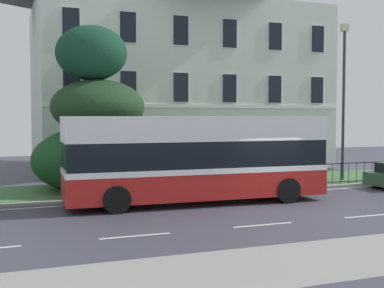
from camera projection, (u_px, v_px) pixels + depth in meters
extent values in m
cube|color=#3E3E4B|center=(289.00, 211.00, 17.67)|extent=(60.00, 56.00, 0.06)
cube|color=silver|center=(243.00, 195.00, 21.08)|extent=(54.00, 0.14, 0.01)
cube|color=silver|center=(135.00, 236.00, 13.89)|extent=(2.00, 0.12, 0.01)
cube|color=silver|center=(263.00, 225.00, 15.29)|extent=(2.00, 0.12, 0.01)
cube|color=silver|center=(370.00, 216.00, 16.69)|extent=(2.00, 0.12, 0.01)
cube|color=#9E9E99|center=(238.00, 192.00, 21.52)|extent=(57.00, 0.24, 0.12)
cube|color=#497440|center=(216.00, 185.00, 23.79)|extent=(57.00, 4.61, 0.12)
cube|color=silver|center=(174.00, 89.00, 32.88)|extent=(17.47, 10.84, 9.95)
pyramid|color=#47474A|center=(174.00, 0.00, 32.55)|extent=(17.82, 11.05, 1.51)
cube|color=white|center=(205.00, 106.00, 27.85)|extent=(17.47, 0.06, 0.20)
cube|color=#2D333D|center=(205.00, 153.00, 27.99)|extent=(1.10, 0.06, 2.20)
cube|color=white|center=(73.00, 146.00, 25.41)|extent=(0.95, 0.04, 1.67)
cube|color=black|center=(73.00, 146.00, 25.39)|extent=(0.85, 0.03, 1.57)
cube|color=white|center=(129.00, 144.00, 26.43)|extent=(0.95, 0.04, 1.67)
cube|color=black|center=(129.00, 145.00, 26.41)|extent=(0.85, 0.03, 1.57)
cube|color=white|center=(181.00, 143.00, 27.45)|extent=(0.95, 0.04, 1.67)
cube|color=black|center=(181.00, 143.00, 27.43)|extent=(0.85, 0.03, 1.57)
cube|color=white|center=(229.00, 142.00, 28.47)|extent=(0.95, 0.04, 1.67)
cube|color=black|center=(229.00, 142.00, 28.45)|extent=(0.85, 0.03, 1.57)
cube|color=white|center=(274.00, 141.00, 29.49)|extent=(0.95, 0.04, 1.67)
cube|color=black|center=(274.00, 141.00, 29.47)|extent=(0.85, 0.03, 1.57)
cube|color=white|center=(316.00, 141.00, 30.51)|extent=(0.95, 0.04, 1.67)
cube|color=black|center=(316.00, 141.00, 30.49)|extent=(0.85, 0.03, 1.57)
cube|color=white|center=(72.00, 85.00, 25.24)|extent=(0.95, 0.04, 1.67)
cube|color=black|center=(72.00, 85.00, 25.22)|extent=(0.85, 0.03, 1.57)
cube|color=white|center=(128.00, 86.00, 26.26)|extent=(0.95, 0.04, 1.67)
cube|color=black|center=(128.00, 86.00, 26.24)|extent=(0.85, 0.03, 1.57)
cube|color=white|center=(181.00, 87.00, 27.28)|extent=(0.95, 0.04, 1.67)
cube|color=black|center=(181.00, 87.00, 27.26)|extent=(0.85, 0.03, 1.57)
cube|color=white|center=(229.00, 88.00, 28.30)|extent=(0.95, 0.04, 1.67)
cube|color=black|center=(230.00, 88.00, 28.28)|extent=(0.85, 0.03, 1.57)
cube|color=white|center=(275.00, 89.00, 29.32)|extent=(0.95, 0.04, 1.67)
cube|color=black|center=(275.00, 89.00, 29.30)|extent=(0.85, 0.03, 1.57)
cube|color=white|center=(317.00, 90.00, 30.34)|extent=(0.95, 0.04, 1.67)
cube|color=black|center=(317.00, 90.00, 30.32)|extent=(0.85, 0.03, 1.57)
cube|color=white|center=(71.00, 24.00, 25.06)|extent=(0.95, 0.04, 1.67)
cube|color=black|center=(71.00, 23.00, 25.04)|extent=(0.85, 0.03, 1.57)
cube|color=white|center=(128.00, 27.00, 26.08)|extent=(0.95, 0.04, 1.67)
cube|color=black|center=(128.00, 27.00, 26.06)|extent=(0.85, 0.03, 1.57)
cube|color=white|center=(181.00, 30.00, 27.10)|extent=(0.95, 0.04, 1.67)
cube|color=black|center=(181.00, 30.00, 27.08)|extent=(0.85, 0.03, 1.57)
cube|color=white|center=(230.00, 34.00, 28.12)|extent=(0.95, 0.04, 1.67)
cube|color=black|center=(230.00, 33.00, 28.10)|extent=(0.85, 0.03, 1.57)
cube|color=white|center=(275.00, 36.00, 29.14)|extent=(0.95, 0.04, 1.67)
cube|color=black|center=(275.00, 36.00, 29.12)|extent=(0.85, 0.03, 1.57)
cube|color=white|center=(318.00, 39.00, 30.16)|extent=(0.95, 0.04, 1.67)
cube|color=black|center=(318.00, 39.00, 30.14)|extent=(0.85, 0.03, 1.57)
cube|color=black|center=(259.00, 167.00, 22.13)|extent=(16.96, 0.04, 0.04)
cube|color=black|center=(259.00, 186.00, 22.18)|extent=(16.96, 0.04, 0.04)
cylinder|color=black|center=(62.00, 187.00, 19.19)|extent=(0.02, 0.02, 0.95)
cylinder|color=black|center=(74.00, 187.00, 19.35)|extent=(0.02, 0.02, 0.95)
cylinder|color=black|center=(86.00, 186.00, 19.51)|extent=(0.02, 0.02, 0.95)
cylinder|color=black|center=(98.00, 185.00, 19.67)|extent=(0.02, 0.02, 0.95)
cylinder|color=black|center=(110.00, 185.00, 19.83)|extent=(0.02, 0.02, 0.95)
cylinder|color=black|center=(121.00, 184.00, 19.99)|extent=(0.02, 0.02, 0.95)
cylinder|color=black|center=(132.00, 184.00, 20.15)|extent=(0.02, 0.02, 0.95)
cylinder|color=black|center=(143.00, 183.00, 20.31)|extent=(0.02, 0.02, 0.95)
cylinder|color=black|center=(154.00, 183.00, 20.47)|extent=(0.02, 0.02, 0.95)
cylinder|color=black|center=(165.00, 182.00, 20.63)|extent=(0.02, 0.02, 0.95)
cylinder|color=black|center=(175.00, 182.00, 20.79)|extent=(0.02, 0.02, 0.95)
cylinder|color=black|center=(186.00, 181.00, 20.95)|extent=(0.02, 0.02, 0.95)
cylinder|color=black|center=(196.00, 181.00, 21.11)|extent=(0.02, 0.02, 0.95)
cylinder|color=black|center=(206.00, 180.00, 21.27)|extent=(0.02, 0.02, 0.95)
cylinder|color=black|center=(216.00, 180.00, 21.44)|extent=(0.02, 0.02, 0.95)
cylinder|color=black|center=(226.00, 179.00, 21.60)|extent=(0.02, 0.02, 0.95)
cylinder|color=black|center=(235.00, 179.00, 21.76)|extent=(0.02, 0.02, 0.95)
cylinder|color=black|center=(245.00, 178.00, 21.92)|extent=(0.02, 0.02, 0.95)
cylinder|color=black|center=(254.00, 178.00, 22.08)|extent=(0.02, 0.02, 0.95)
cylinder|color=black|center=(263.00, 177.00, 22.24)|extent=(0.02, 0.02, 0.95)
cylinder|color=black|center=(272.00, 177.00, 22.40)|extent=(0.02, 0.02, 0.95)
cylinder|color=black|center=(281.00, 176.00, 22.56)|extent=(0.02, 0.02, 0.95)
cylinder|color=black|center=(290.00, 176.00, 22.72)|extent=(0.02, 0.02, 0.95)
cylinder|color=black|center=(299.00, 176.00, 22.88)|extent=(0.02, 0.02, 0.95)
cylinder|color=black|center=(308.00, 175.00, 23.04)|extent=(0.02, 0.02, 0.95)
cylinder|color=black|center=(316.00, 175.00, 23.20)|extent=(0.02, 0.02, 0.95)
cylinder|color=black|center=(324.00, 174.00, 23.36)|extent=(0.02, 0.02, 0.95)
cylinder|color=black|center=(333.00, 174.00, 23.52)|extent=(0.02, 0.02, 0.95)
cylinder|color=black|center=(341.00, 173.00, 23.68)|extent=(0.02, 0.02, 0.95)
cylinder|color=black|center=(349.00, 173.00, 23.84)|extent=(0.02, 0.02, 0.95)
cylinder|color=black|center=(357.00, 173.00, 24.01)|extent=(0.02, 0.02, 0.95)
cylinder|color=black|center=(364.00, 172.00, 24.17)|extent=(0.02, 0.02, 0.95)
cylinder|color=black|center=(372.00, 172.00, 24.33)|extent=(0.02, 0.02, 0.95)
cylinder|color=black|center=(380.00, 172.00, 24.49)|extent=(0.02, 0.02, 0.95)
cylinder|color=#423328|center=(98.00, 168.00, 22.13)|extent=(0.49, 0.49, 1.82)
ellipsoid|color=#1B4622|center=(97.00, 160.00, 22.12)|extent=(5.62, 5.62, 2.99)
ellipsoid|color=#1F391E|center=(98.00, 107.00, 21.85)|extent=(4.07, 4.07, 2.40)
ellipsoid|color=#143C28|center=(91.00, 53.00, 21.64)|extent=(3.07, 3.07, 2.37)
cube|color=#B41E1A|center=(197.00, 182.00, 19.12)|extent=(10.00, 2.76, 1.10)
cube|color=white|center=(197.00, 169.00, 19.09)|extent=(10.02, 2.78, 0.20)
cube|color=black|center=(197.00, 154.00, 19.06)|extent=(9.92, 2.71, 1.04)
cube|color=silver|center=(197.00, 128.00, 19.00)|extent=(10.00, 2.76, 0.91)
cube|color=black|center=(311.00, 152.00, 20.63)|extent=(0.13, 2.01, 0.95)
cube|color=black|center=(311.00, 128.00, 20.58)|extent=(0.12, 1.72, 0.59)
cylinder|color=silver|center=(301.00, 182.00, 21.43)|extent=(0.05, 0.20, 0.20)
cylinder|color=silver|center=(321.00, 187.00, 19.98)|extent=(0.05, 0.20, 0.20)
cylinder|color=black|center=(261.00, 183.00, 21.26)|extent=(0.97, 0.34, 0.96)
cylinder|color=black|center=(288.00, 191.00, 19.08)|extent=(0.97, 0.34, 0.96)
cylinder|color=black|center=(106.00, 190.00, 19.19)|extent=(0.97, 0.34, 0.96)
cylinder|color=black|center=(117.00, 200.00, 17.02)|extent=(0.97, 0.34, 0.96)
cylinder|color=black|center=(376.00, 180.00, 23.60)|extent=(0.60, 0.19, 0.60)
cylinder|color=#333338|center=(343.00, 106.00, 24.85)|extent=(0.14, 0.14, 7.35)
cube|color=beige|center=(345.00, 28.00, 24.63)|extent=(0.36, 0.24, 0.36)
cylinder|color=black|center=(284.00, 175.00, 23.34)|extent=(0.47, 0.47, 0.87)
ellipsoid|color=black|center=(285.00, 164.00, 23.31)|extent=(0.48, 0.48, 0.17)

